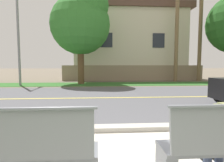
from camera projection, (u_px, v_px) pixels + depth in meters
name	position (u px, v px, depth m)	size (l,w,h in m)	color
ground_plane	(106.00, 93.00, 9.78)	(140.00, 140.00, 0.00)	#665B4C
curb_edge	(116.00, 128.00, 4.16)	(44.00, 0.30, 0.11)	#ADA89E
street_asphalt	(107.00, 98.00, 8.28)	(52.00, 8.00, 0.01)	#515156
road_centre_line	(107.00, 98.00, 8.28)	(48.00, 0.14, 0.01)	#E0CC4C
far_verge_grass	(104.00, 84.00, 14.20)	(48.00, 2.80, 0.02)	#2D6026
bench_left	(15.00, 153.00, 2.12)	(1.85, 0.48, 1.01)	slate
streetlamp	(19.00, 25.00, 13.23)	(0.24, 2.10, 7.38)	gray
shade_tree_left	(82.00, 20.00, 14.04)	(4.44, 4.44, 7.33)	brown
palm_tree_tall	(201.00, 2.00, 16.49)	(2.09, 1.98, 8.63)	brown
garden_wall	(134.00, 73.00, 17.52)	(13.00, 0.36, 1.40)	gray
house_across_street	(127.00, 44.00, 20.44)	(11.53, 6.91, 7.28)	beige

